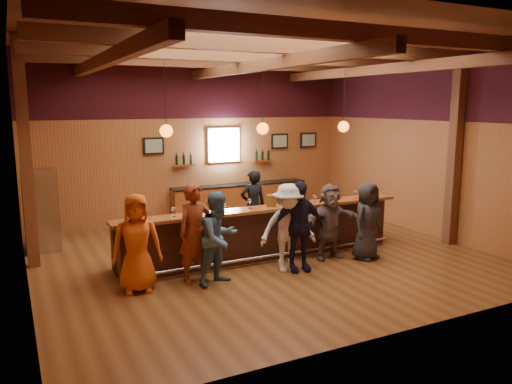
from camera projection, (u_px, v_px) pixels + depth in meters
room at (261, 103)px, 10.03m from camera, size 9.04×9.00×4.52m
bar_counter at (260, 231)px, 10.59m from camera, size 6.30×1.07×1.11m
back_bar_cabinet at (240, 200)px, 14.26m from camera, size 4.00×0.52×0.95m
window at (224, 145)px, 14.01m from camera, size 0.95×0.09×0.95m
framed_pictures at (251, 142)px, 14.37m from camera, size 5.35×0.05×0.45m
wine_shelves at (225, 160)px, 14.03m from camera, size 3.00×0.18×0.30m
pendant_lights at (263, 128)px, 10.07m from camera, size 4.24×0.24×1.37m
stainless_fridge at (41, 210)px, 10.87m from camera, size 0.70×0.70×1.80m
customer_orange at (137, 243)px, 8.50m from camera, size 0.92×0.68×1.71m
customer_redvest at (196, 233)px, 8.95m from camera, size 0.69×0.49×1.80m
customer_denim at (219, 238)px, 8.86m from camera, size 0.99×0.89×1.68m
customer_white at (288, 228)px, 9.54m from camera, size 1.21×0.84×1.71m
customer_navy at (298, 226)px, 9.55m from camera, size 1.08×0.58×1.76m
customer_brown at (330, 221)px, 10.32m from camera, size 1.47×0.47×1.59m
customer_dark at (367, 221)px, 10.30m from camera, size 0.91×0.73×1.62m
bartender at (253, 206)px, 11.67m from camera, size 0.66×0.47×1.69m
ice_bucket at (271, 200)px, 10.28m from camera, size 0.22×0.22×0.24m
bottle_a at (300, 197)px, 10.58m from camera, size 0.07×0.07×0.33m
bottle_b at (298, 196)px, 10.67m from camera, size 0.08×0.08×0.36m
glass_a at (142, 213)px, 9.08m from camera, size 0.08×0.08×0.17m
glass_b at (173, 210)px, 9.30m from camera, size 0.08×0.08×0.19m
glass_c at (198, 207)px, 9.55m from camera, size 0.09×0.09×0.20m
glass_d at (225, 205)px, 9.76m from camera, size 0.08×0.08×0.17m
glass_e at (249, 201)px, 10.06m from camera, size 0.09×0.09×0.20m
glass_f at (294, 198)px, 10.49m from camera, size 0.08×0.08×0.17m
glass_g at (314, 197)px, 10.70m from camera, size 0.07×0.07×0.16m
glass_h at (355, 192)px, 11.15m from camera, size 0.08×0.08×0.18m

